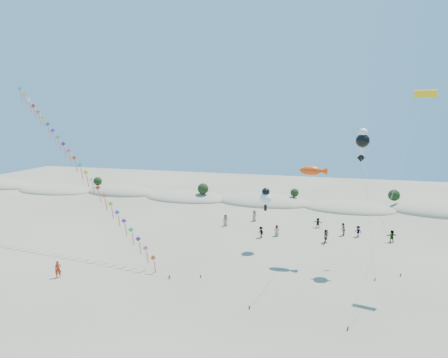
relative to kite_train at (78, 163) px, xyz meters
The scene contains 10 objects.
ground 25.78m from the kite_train, 36.34° to the right, with size 160.00×160.00×0.00m, color #7D7156.
dune_ridge 38.66m from the kite_train, 57.69° to the left, with size 145.30×11.49×5.57m.
kite_train is the anchor object (origin of this frame).
fish_kite 29.08m from the kite_train, ahead, with size 6.29×13.73×11.28m.
cartoon_kite_low 24.11m from the kite_train, 13.07° to the left, with size 5.97×11.23×8.02m.
cartoon_kite_high 34.25m from the kite_train, ahead, with size 2.77×4.45×15.62m.
parafoil_kite 39.57m from the kite_train, ahead, with size 7.65×11.32×19.36m.
dark_kite 35.59m from the kite_train, ahead, with size 4.90×3.95×12.68m.
flyer_foreground 13.93m from the kite_train, 69.38° to the right, with size 0.66×0.44×1.82m, color #B6280E.
beachgoers 33.06m from the kite_train, 24.27° to the left, with size 25.05×9.25×1.86m.
Camera 1 is at (11.33, -26.60, 16.93)m, focal length 30.00 mm.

